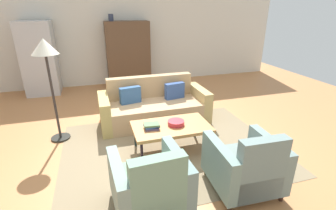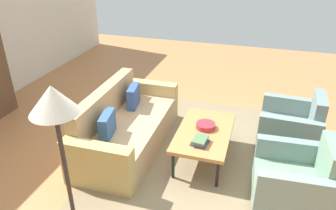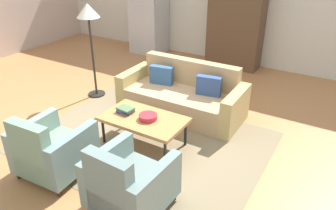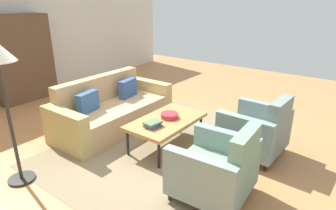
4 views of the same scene
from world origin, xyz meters
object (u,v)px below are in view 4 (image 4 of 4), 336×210
Objects in this scene: coffee_table at (166,122)px; armchair_left at (218,170)px; couch at (111,111)px; armchair_right at (258,132)px; book_stack at (153,124)px; cabinet at (21,58)px; fruit_bowl at (169,116)px.

armchair_left is (-0.60, -1.17, -0.06)m from coffee_table.
couch is 2.40× the size of armchair_left.
couch is 2.40× the size of armchair_right.
coffee_table is 4.73× the size of book_stack.
cabinet is at bearing 81.01° from armchair_left.
fruit_bowl is (0.08, 0.00, 0.07)m from coffee_table.
coffee_table is 1.31m from armchair_right.
armchair_left is 1.00× the size of armchair_right.
fruit_bowl is at bearing 93.34° from couch.
armchair_left is 3.37× the size of fruit_bowl.
couch is 2.43m from armchair_left.
cabinet is at bearing 86.75° from book_stack.
armchair_right is 0.49× the size of cabinet.
cabinet is at bearing 100.43° from armchair_right.
couch is at bearing 90.04° from coffee_table.
fruit_bowl reaches higher than coffee_table.
book_stack is (0.28, 1.16, 0.14)m from armchair_left.
armchair_right is 1.48m from book_stack.
coffee_table is 1.36× the size of armchair_left.
coffee_table is at bearing 59.68° from armchair_left.
book_stack is (-0.39, -0.01, 0.00)m from fruit_bowl.
coffee_table is 0.67× the size of cabinet.
armchair_left reaches higher than coffee_table.
coffee_table is 1.36× the size of armchair_right.
couch is at bearing 75.30° from book_stack.
armchair_right reaches higher than couch.
couch is 8.31× the size of book_stack.
fruit_bowl is at bearing 1.03° from book_stack.
couch is 1.20m from fruit_bowl.
book_stack is at bearing 74.81° from couch.
fruit_bowl is at bearing 0.00° from coffee_table.
armchair_left is 1.19m from armchair_right.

